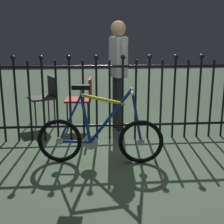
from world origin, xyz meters
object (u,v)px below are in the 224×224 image
Objects in this scene: chair_red at (83,97)px; chair_charcoal at (46,95)px; bicycle at (100,137)px; person_visitor at (118,66)px.

chair_charcoal is (-0.62, 0.22, 0.00)m from chair_red.
chair_red is at bearing 98.00° from bicycle.
chair_red is at bearing 161.70° from person_visitor.
chair_red is (-0.21, 1.50, 0.18)m from bicycle.
bicycle is at bearing -104.53° from person_visitor.
chair_charcoal is at bearing 160.69° from chair_red.
chair_charcoal is 1.34m from person_visitor.
bicycle is 1.85× the size of chair_red.
bicycle is at bearing -64.14° from chair_charcoal.
chair_red is 1.00× the size of chair_charcoal.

